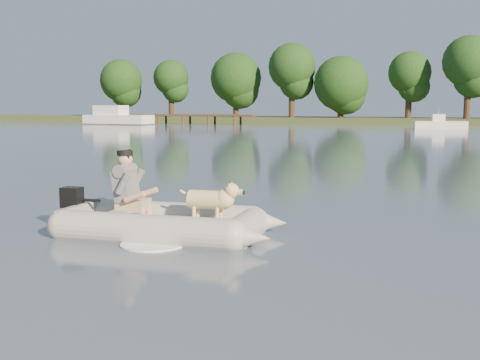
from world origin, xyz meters
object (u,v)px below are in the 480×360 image
at_px(dinghy, 167,197).
at_px(cabin_cruiser, 118,115).
at_px(motorboat, 440,119).
at_px(dog, 207,203).
at_px(man, 127,183).
at_px(dock, 178,119).

height_order(dinghy, cabin_cruiser, cabin_cruiser).
distance_m(dinghy, motorboat, 45.60).
xyz_separation_m(dinghy, motorboat, (2.08, 45.55, 0.25)).
height_order(dog, motorboat, motorboat).
distance_m(man, cabin_cruiser, 55.20).
relative_size(dog, cabin_cruiser, 0.12).
bearing_deg(man, motorboat, 81.56).
relative_size(man, dog, 1.16).
bearing_deg(motorboat, dock, 158.19).
relative_size(dock, man, 16.57).
bearing_deg(dog, dock, 112.16).
relative_size(man, motorboat, 0.25).
height_order(dock, motorboat, motorboat).
height_order(dock, dog, dock).
distance_m(dog, cabin_cruiser, 55.84).
distance_m(dinghy, dog, 0.66).
xyz_separation_m(dinghy, cabin_cruiser, (-30.25, 46.62, 0.41)).
xyz_separation_m(cabin_cruiser, motorboat, (32.33, -1.07, -0.15)).
xyz_separation_m(dog, cabin_cruiser, (-30.90, 46.51, 0.48)).
distance_m(cabin_cruiser, motorboat, 32.35).
distance_m(dock, man, 57.16).
xyz_separation_m(dock, man, (24.91, -51.45, 0.26)).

